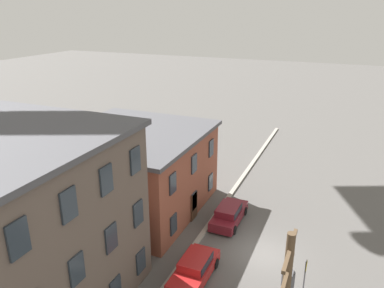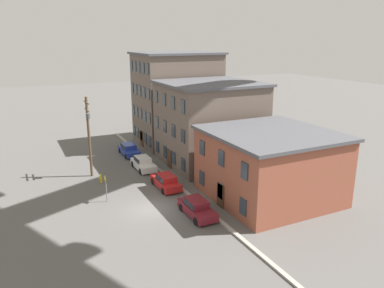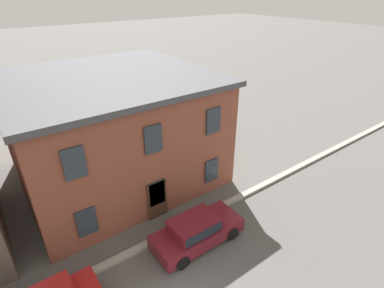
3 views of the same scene
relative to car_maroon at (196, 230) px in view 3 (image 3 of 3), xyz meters
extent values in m
cube|color=#9E998E|center=(-2.86, 1.20, -0.67)|extent=(56.00, 0.36, 0.16)
cube|color=brown|center=(-0.55, 7.91, 2.33)|extent=(10.82, 10.42, 6.16)
cube|color=#4C4C51|center=(-0.55, 7.91, 5.56)|extent=(11.32, 10.92, 0.30)
cube|color=#2D3842|center=(-4.15, 2.64, 0.79)|extent=(0.90, 0.10, 1.40)
cube|color=#2D3842|center=(-4.15, 2.64, 3.87)|extent=(0.90, 0.10, 1.40)
cube|color=#2D3842|center=(-0.55, 2.64, 0.79)|extent=(0.90, 0.10, 1.40)
cube|color=#2D3842|center=(-0.55, 2.64, 3.87)|extent=(0.90, 0.10, 1.40)
cube|color=#2D3842|center=(3.06, 2.64, 0.79)|extent=(0.90, 0.10, 1.40)
cube|color=#2D3842|center=(3.06, 2.64, 3.87)|extent=(0.90, 0.10, 1.40)
cube|color=#472D1E|center=(-0.55, 2.64, 0.35)|extent=(1.10, 0.10, 2.20)
cylinder|color=black|center=(-5.47, 0.80, -0.42)|extent=(0.66, 0.22, 0.66)
cube|color=maroon|center=(0.07, 0.00, -0.22)|extent=(4.40, 1.80, 0.70)
cube|color=maroon|center=(-0.13, 0.00, 0.41)|extent=(2.20, 1.51, 0.55)
cube|color=#1E232D|center=(-0.13, 0.00, 0.41)|extent=(2.02, 1.58, 0.48)
cylinder|color=black|center=(1.52, 0.85, -0.42)|extent=(0.66, 0.22, 0.66)
cylinder|color=black|center=(1.52, -0.85, -0.42)|extent=(0.66, 0.22, 0.66)
cylinder|color=black|center=(-1.38, 0.85, -0.42)|extent=(0.66, 0.22, 0.66)
cylinder|color=black|center=(-1.38, -0.85, -0.42)|extent=(0.66, 0.22, 0.66)
camera|label=1|loc=(-24.00, -7.19, 14.60)|focal=35.00mm
camera|label=2|loc=(26.16, -13.25, 13.94)|focal=35.00mm
camera|label=3|loc=(-6.34, -8.37, 10.15)|focal=28.00mm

